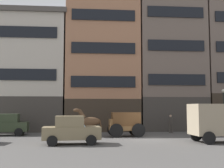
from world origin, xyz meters
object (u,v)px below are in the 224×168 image
Objects in this scene: delivery_truck_far at (220,121)px; streetlamp_curbside at (224,104)px; cargo_wagon at (125,122)px; pedestrian_officer at (171,122)px; sedan_light at (71,130)px; fire_hydrant_curbside at (112,129)px; sedan_dark at (6,125)px; draft_horse at (89,121)px.

streetlamp_curbside is at bearing 61.58° from delivery_truck_far.
delivery_truck_far reaches higher than cargo_wagon.
pedestrian_officer is at bearing 100.53° from delivery_truck_far.
pedestrian_officer is 5.41m from streetlamp_curbside.
sedan_light reaches higher than fire_hydrant_curbside.
streetlamp_curbside reaches higher than sedan_dark.
fire_hydrant_curbside is (9.17, 1.11, -0.49)m from sedan_dark.
sedan_dark is at bearing -177.71° from streetlamp_curbside.
delivery_truck_far is at bearing -21.24° from sedan_dark.
draft_horse is at bearing -179.94° from cargo_wagon.
fire_hydrant_curbside is at bearing 6.90° from sedan_dark.
cargo_wagon is 10.22m from sedan_dark.
delivery_truck_far is 1.16× the size of sedan_dark.
delivery_truck_far is at bearing -46.91° from fire_hydrant_curbside.
sedan_dark and sedan_light have the same top height.
sedan_dark reaches higher than pedestrian_officer.
delivery_truck_far is at bearing -118.42° from streetlamp_curbside.
cargo_wagon is at bearing -10.67° from sedan_dark.
cargo_wagon is 5.46m from pedestrian_officer.
sedan_dark is at bearing -176.30° from pedestrian_officer.
delivery_truck_far is at bearing 0.65° from sedan_light.
sedan_dark is 19.93m from streetlamp_curbside.
sedan_light is 15.74m from streetlamp_curbside.
pedestrian_officer is (8.78, 7.30, 0.07)m from sedan_light.
draft_horse is 3.75m from fire_hydrant_curbside.
cargo_wagon is at bearing -73.75° from fire_hydrant_curbside.
pedestrian_officer is (7.61, 2.84, -0.29)m from draft_horse.
delivery_truck_far is 1.08× the size of streetlamp_curbside.
cargo_wagon is 10.27m from streetlamp_curbside.
pedestrian_officer is at bearing -1.66° from fire_hydrant_curbside.
streetlamp_curbside is at bearing -1.70° from fire_hydrant_curbside.
fire_hydrant_curbside is (-10.67, 0.32, -2.24)m from streetlamp_curbside.
pedestrian_officer reaches higher than fire_hydrant_curbside.
sedan_light is (-1.17, -4.45, -0.36)m from draft_horse.
delivery_truck_far is at bearing -25.88° from draft_horse.
pedestrian_officer is 2.16× the size of fire_hydrant_curbside.
sedan_dark is 9.25m from fire_hydrant_curbside.
sedan_dark is at bearing 165.05° from draft_horse.
draft_horse is (-2.95, -0.00, 0.12)m from cargo_wagon.
sedan_light is (-4.12, -4.46, -0.23)m from cargo_wagon.
sedan_light is 0.93× the size of streetlamp_curbside.
delivery_truck_far is 10.10m from fire_hydrant_curbside.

